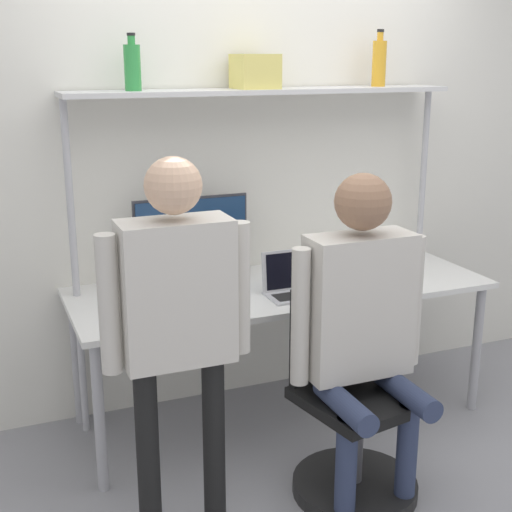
% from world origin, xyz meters
% --- Properties ---
extents(ground_plane, '(12.00, 12.00, 0.00)m').
position_xyz_m(ground_plane, '(0.00, 0.00, 0.00)').
color(ground_plane, gray).
extents(wall_back, '(8.00, 0.06, 2.70)m').
position_xyz_m(wall_back, '(0.00, 0.84, 1.35)').
color(wall_back, silver).
rests_on(wall_back, ground_plane).
extents(desk, '(2.16, 0.79, 0.75)m').
position_xyz_m(desk, '(0.00, 0.41, 0.69)').
color(desk, silver).
rests_on(desk, ground_plane).
extents(shelf_unit, '(2.06, 0.29, 1.73)m').
position_xyz_m(shelf_unit, '(0.00, 0.65, 1.53)').
color(shelf_unit, silver).
rests_on(shelf_unit, ground_plane).
extents(monitor, '(0.61, 0.24, 0.46)m').
position_xyz_m(monitor, '(-0.41, 0.64, 0.99)').
color(monitor, '#333338').
rests_on(monitor, desk).
extents(laptop, '(0.33, 0.21, 0.22)m').
position_xyz_m(laptop, '(0.02, 0.27, 0.81)').
color(laptop, '#BCBCC1').
rests_on(laptop, desk).
extents(cell_phone, '(0.07, 0.15, 0.01)m').
position_xyz_m(cell_phone, '(0.28, 0.24, 0.75)').
color(cell_phone, '#264C8C').
rests_on(cell_phone, desk).
extents(office_chair, '(0.56, 0.56, 0.93)m').
position_xyz_m(office_chair, '(0.01, -0.33, 0.29)').
color(office_chair, black).
rests_on(office_chair, ground_plane).
extents(person_seated, '(0.62, 0.48, 1.44)m').
position_xyz_m(person_seated, '(0.02, -0.37, 0.86)').
color(person_seated, '#2D3856').
rests_on(person_seated, ground_plane).
extents(person_standing, '(0.58, 0.21, 1.56)m').
position_xyz_m(person_standing, '(-0.78, -0.36, 0.99)').
color(person_standing, black).
rests_on(person_standing, ground_plane).
extents(bottle_green, '(0.08, 0.08, 0.27)m').
position_xyz_m(bottle_green, '(-0.68, 0.65, 1.85)').
color(bottle_green, '#2D8C3F').
rests_on(bottle_green, shelf_unit).
extents(bottle_amber, '(0.08, 0.08, 0.30)m').
position_xyz_m(bottle_amber, '(0.68, 0.65, 1.86)').
color(bottle_amber, gold).
rests_on(bottle_amber, shelf_unit).
extents(storage_box, '(0.20, 0.22, 0.17)m').
position_xyz_m(storage_box, '(-0.05, 0.65, 1.82)').
color(storage_box, '#DBCC66').
rests_on(storage_box, shelf_unit).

